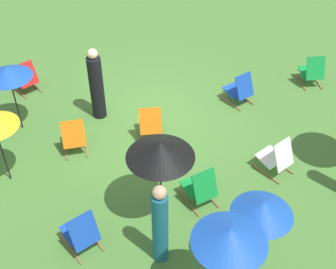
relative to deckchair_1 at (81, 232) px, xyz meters
name	(u,v)px	position (x,y,z in m)	size (l,w,h in m)	color
ground_plane	(147,121)	(-2.36, -2.79, -0.37)	(40.00, 40.00, 0.00)	#477A33
deckchair_1	(81,232)	(0.00, 0.00, 0.00)	(0.64, 0.85, 0.83)	olive
deckchair_4	(240,90)	(-4.72, -2.55, 0.00)	(0.62, 0.84, 0.83)	olive
deckchair_5	(312,71)	(-6.86, -2.49, 0.00)	(0.68, 0.87, 0.83)	olive
deckchair_6	(74,136)	(-0.57, -2.51, 0.00)	(0.62, 0.84, 0.83)	olive
deckchair_7	(25,78)	(-0.05, -5.24, 0.00)	(0.68, 0.87, 0.83)	olive
deckchair_8	(200,188)	(-2.34, -0.07, 0.00)	(0.54, 0.80, 0.83)	olive
deckchair_9	(150,123)	(-2.22, -2.24, 0.00)	(0.68, 0.87, 0.83)	olive
deckchair_10	(277,158)	(-4.13, -0.16, 0.00)	(0.66, 0.86, 0.83)	olive
umbrella_2	(8,72)	(0.36, -3.77, 1.14)	(1.01, 1.01, 1.64)	black
umbrella_3	(160,150)	(-1.53, -0.07, 1.28)	(1.17, 1.17, 1.81)	black
umbrella_4	(230,236)	(-1.62, 1.98, 1.41)	(1.04, 1.04, 1.92)	black
umbrella_5	(263,209)	(-2.38, 1.65, 1.22)	(0.93, 0.93, 1.72)	black
person_1	(160,225)	(-1.15, 0.76, 0.46)	(0.27, 0.27, 1.72)	#195972
person_3	(96,86)	(-1.42, -3.46, 0.48)	(0.41, 0.41, 1.79)	black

